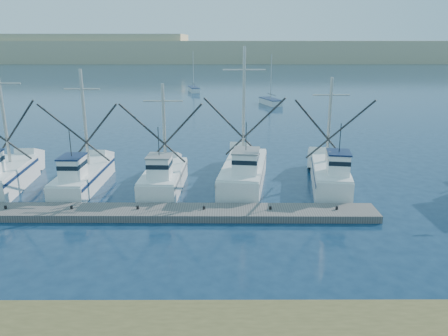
% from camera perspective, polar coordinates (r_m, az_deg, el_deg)
% --- Properties ---
extents(ground, '(500.00, 500.00, 0.00)m').
position_cam_1_polar(ground, '(20.77, 3.97, -13.17)').
color(ground, '#0D243C').
rests_on(ground, ground).
extents(floating_dock, '(32.85, 2.50, 0.44)m').
position_cam_1_polar(floating_dock, '(27.48, -15.29, -5.61)').
color(floating_dock, slate).
rests_on(floating_dock, ground).
extents(dune_ridge, '(360.00, 60.00, 10.00)m').
position_cam_1_polar(dune_ridge, '(228.09, 0.19, 15.04)').
color(dune_ridge, tan).
rests_on(dune_ridge, ground).
extents(trawler_fleet, '(32.82, 9.21, 9.83)m').
position_cam_1_polar(trawler_fleet, '(31.52, -10.92, -1.02)').
color(trawler_fleet, white).
rests_on(trawler_fleet, ground).
extents(sailboat_near, '(3.50, 5.85, 8.10)m').
position_cam_1_polar(sailboat_near, '(73.18, 6.09, 8.62)').
color(sailboat_near, white).
rests_on(sailboat_near, ground).
extents(sailboat_far, '(2.84, 6.02, 8.10)m').
position_cam_1_polar(sailboat_far, '(91.54, -4.00, 10.21)').
color(sailboat_far, white).
rests_on(sailboat_far, ground).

